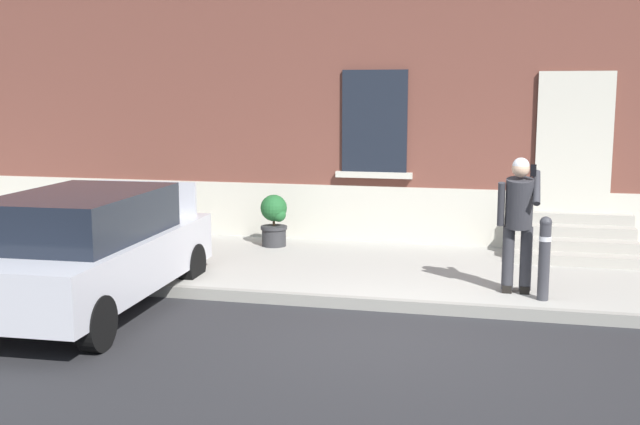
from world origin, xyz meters
TOP-DOWN VIEW (x-y plane):
  - ground_plane at (0.00, 0.00)m, footprint 80.00×80.00m
  - sidewalk at (0.00, 2.80)m, footprint 24.00×3.60m
  - curb_edge at (0.00, 0.94)m, footprint 24.00×0.12m
  - building_facade at (0.01, 5.29)m, footprint 24.00×1.52m
  - entrance_stoop at (2.27, 4.12)m, footprint 1.87×1.28m
  - hatchback_car_silver at (-3.73, 0.09)m, footprint 1.91×4.12m
  - bollard_near_person at (1.73, 1.35)m, footprint 0.15×0.15m
  - person_on_phone at (1.41, 1.58)m, footprint 0.51×0.51m
  - planter_olive at (-5.05, 4.00)m, footprint 0.44×0.44m
  - planter_charcoal at (-2.47, 3.81)m, footprint 0.44×0.44m

SIDE VIEW (x-z plane):
  - ground_plane at x=0.00m, z-range 0.00..0.00m
  - sidewalk at x=0.00m, z-range 0.00..0.15m
  - curb_edge at x=0.00m, z-range 0.00..0.15m
  - entrance_stoop at x=2.27m, z-range 0.07..0.71m
  - planter_olive at x=-5.05m, z-range 0.18..1.04m
  - planter_charcoal at x=-2.47m, z-range 0.18..1.04m
  - bollard_near_person at x=1.73m, z-range 0.19..1.24m
  - hatchback_car_silver at x=-3.73m, z-range 0.04..1.54m
  - person_on_phone at x=1.41m, z-range 0.28..2.02m
  - building_facade at x=0.01m, z-range -0.02..7.48m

